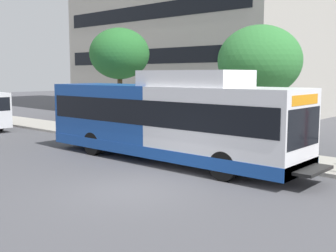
# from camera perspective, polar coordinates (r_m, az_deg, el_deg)

# --- Properties ---
(ground_plane) EXTENTS (120.00, 120.00, 0.00)m
(ground_plane) POSITION_cam_1_polar(r_m,az_deg,el_deg) (19.34, -21.61, -3.87)
(ground_plane) COLOR #4C4C51
(sidewalk_curb) EXTENTS (3.00, 56.00, 0.14)m
(sidewalk_curb) POSITION_cam_1_polar(r_m,az_deg,el_deg) (21.87, -2.58, -1.96)
(sidewalk_curb) COLOR #A8A399
(sidewalk_curb) RESTS_ON ground
(transit_bus) EXTENTS (2.58, 12.25, 3.65)m
(transit_bus) POSITION_cam_1_polar(r_m,az_deg,el_deg) (16.76, -0.19, 0.91)
(transit_bus) COLOR white
(transit_bus) RESTS_ON ground
(street_tree_near_stop) EXTENTS (3.64, 3.64, 5.48)m
(street_tree_near_stop) POSITION_cam_1_polar(r_m,az_deg,el_deg) (18.78, 12.37, 8.62)
(street_tree_near_stop) COLOR #4C3823
(street_tree_near_stop) RESTS_ON sidewalk_curb
(street_tree_mid_block) EXTENTS (3.40, 3.40, 5.97)m
(street_tree_mid_block) POSITION_cam_1_polar(r_m,az_deg,el_deg) (24.22, -6.63, 9.72)
(street_tree_mid_block) COLOR #4C3823
(street_tree_mid_block) RESTS_ON sidewalk_curb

